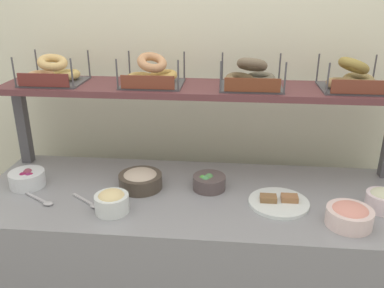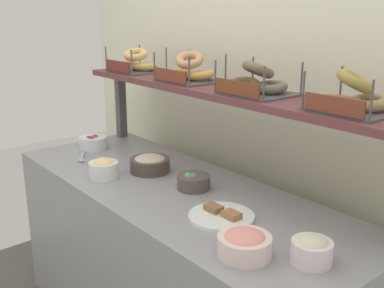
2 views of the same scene
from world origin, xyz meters
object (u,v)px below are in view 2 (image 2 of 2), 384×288
at_px(bagel_basket_poppy, 257,83).
at_px(serving_spoon_near_plate, 82,158).
at_px(bowl_veggie_mix, 193,181).
at_px(serving_plate_white, 221,216).
at_px(bagel_basket_sesame, 189,72).
at_px(bowl_beet_salad, 93,142).
at_px(bowl_lox_spread, 245,244).
at_px(bowl_egg_salad, 104,168).
at_px(bowl_tuna_salad, 150,163).
at_px(bagel_basket_everything, 353,98).
at_px(serving_spoon_by_edge, 101,168).
at_px(bagel_basket_plain, 135,64).
at_px(bowl_scallion_spread, 312,249).

bearing_deg(bagel_basket_poppy, serving_spoon_near_plate, -155.79).
relative_size(bowl_veggie_mix, serving_plate_white, 0.58).
bearing_deg(bagel_basket_sesame, bowl_beet_salad, -154.43).
bearing_deg(bagel_basket_poppy, bowl_lox_spread, -49.22).
relative_size(serving_plate_white, bagel_basket_poppy, 0.88).
relative_size(bowl_egg_salad, bowl_tuna_salad, 0.71).
relative_size(bowl_lox_spread, bagel_basket_everything, 0.66).
bearing_deg(bowl_lox_spread, serving_spoon_by_edge, 177.09).
xyz_separation_m(bowl_egg_salad, serving_spoon_near_plate, (-0.32, 0.04, -0.04)).
bearing_deg(bowl_beet_salad, bagel_basket_everything, 10.26).
xyz_separation_m(serving_spoon_near_plate, serving_spoon_by_edge, (0.21, 0.00, 0.00)).
height_order(bowl_tuna_salad, bagel_basket_everything, bagel_basket_everything).
distance_m(bowl_veggie_mix, bagel_basket_plain, 0.91).
distance_m(bowl_veggie_mix, serving_spoon_by_edge, 0.54).
bearing_deg(bowl_tuna_salad, bagel_basket_sesame, 83.45).
xyz_separation_m(serving_spoon_near_plate, bagel_basket_everything, (1.33, 0.40, 0.47)).
bearing_deg(bowl_veggie_mix, serving_spoon_near_plate, -164.58).
bearing_deg(serving_spoon_near_plate, bagel_basket_poppy, 24.21).
distance_m(bowl_scallion_spread, bagel_basket_sesame, 1.15).
xyz_separation_m(bowl_scallion_spread, bagel_basket_everything, (-0.10, 0.32, 0.43)).
distance_m(bowl_egg_salad, bowl_beet_salad, 0.49).
distance_m(bowl_lox_spread, bagel_basket_sesame, 1.06).
bearing_deg(bowl_scallion_spread, bowl_lox_spread, -140.99).
distance_m(bowl_beet_salad, bowl_tuna_salad, 0.53).
bearing_deg(bowl_beet_salad, serving_plate_white, -2.77).
height_order(serving_plate_white, bagel_basket_poppy, bagel_basket_poppy).
height_order(bowl_tuna_salad, bagel_basket_poppy, bagel_basket_poppy).
relative_size(bowl_scallion_spread, bagel_basket_poppy, 0.45).
bearing_deg(bagel_basket_sesame, bowl_lox_spread, -28.15).
distance_m(serving_spoon_by_edge, bagel_basket_sesame, 0.65).
height_order(bowl_egg_salad, bagel_basket_poppy, bagel_basket_poppy).
height_order(bowl_veggie_mix, serving_spoon_by_edge, bowl_veggie_mix).
distance_m(serving_plate_white, serving_spoon_by_edge, 0.81).
xyz_separation_m(bowl_beet_salad, bagel_basket_everything, (1.46, 0.27, 0.44)).
relative_size(bowl_tuna_salad, bagel_basket_sesame, 0.68).
distance_m(bowl_egg_salad, bowl_scallion_spread, 1.12).
bearing_deg(serving_spoon_by_edge, bagel_basket_plain, 124.20).
xyz_separation_m(bagel_basket_plain, bagel_basket_poppy, (0.94, -0.00, 0.00)).
bearing_deg(bagel_basket_sesame, bowl_egg_salad, -102.37).
distance_m(bowl_beet_salad, serving_spoon_near_plate, 0.19).
distance_m(bowl_scallion_spread, serving_plate_white, 0.42).
height_order(bowl_egg_salad, bagel_basket_everything, bagel_basket_everything).
xyz_separation_m(bowl_veggie_mix, serving_spoon_near_plate, (-0.71, -0.19, -0.03)).
xyz_separation_m(bowl_lox_spread, serving_spoon_near_plate, (-1.27, 0.05, -0.04)).
bearing_deg(bowl_beet_salad, bowl_scallion_spread, -2.05).
xyz_separation_m(bowl_egg_salad, bagel_basket_everything, (1.01, 0.45, 0.43)).
bearing_deg(serving_spoon_near_plate, bagel_basket_everything, 16.88).
xyz_separation_m(bagel_basket_plain, bagel_basket_everything, (1.39, 0.00, 0.00)).
bearing_deg(bowl_veggie_mix, bagel_basket_plain, 165.12).
bearing_deg(bagel_basket_plain, bagel_basket_everything, 0.20).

